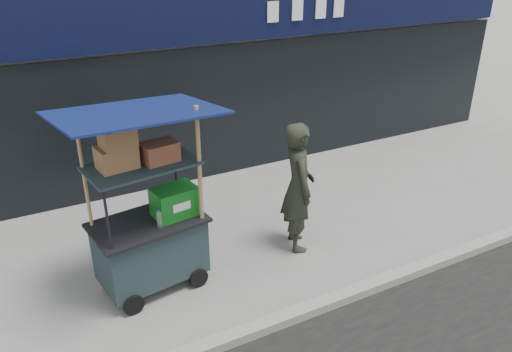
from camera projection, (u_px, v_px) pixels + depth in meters
ground at (267, 316)px, 5.90m from camera, size 80.00×80.00×0.00m
curb at (275, 322)px, 5.71m from camera, size 80.00×0.18×0.12m
vendor_cart at (150, 227)px, 6.09m from camera, size 1.95×1.50×2.42m
vendor_man at (298, 187)px, 6.88m from camera, size 0.63×0.79×1.88m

